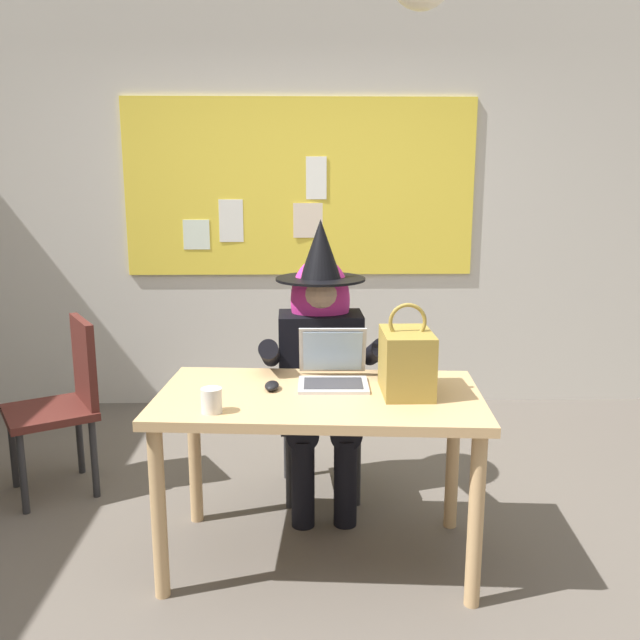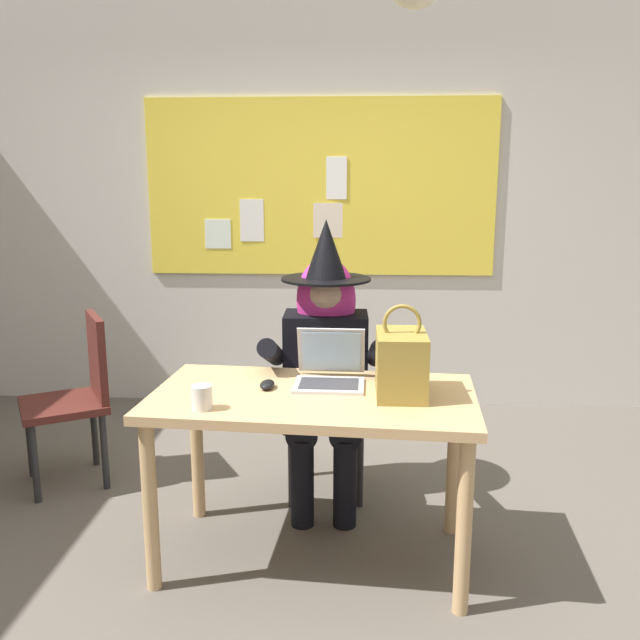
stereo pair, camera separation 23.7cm
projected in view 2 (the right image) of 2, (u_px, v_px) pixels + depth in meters
The scene contains 10 objects.
ground_plane at pixel (294, 559), 2.92m from camera, with size 24.00×24.00×0.00m, color #5B544C.
wall_back_bulletin at pixel (321, 203), 4.69m from camera, with size 6.10×2.29×2.87m.
desk_main at pixel (313, 416), 2.80m from camera, with size 1.38×0.82×0.75m.
chair_at_desk at pixel (325, 397), 3.53m from camera, with size 0.44×0.44×0.88m.
person_costumed at pixel (326, 350), 3.35m from camera, with size 0.60×0.69×1.42m.
laptop at pixel (330, 371), 2.91m from camera, with size 0.30×0.32×0.23m.
computer_mouse at pixel (267, 385), 2.84m from camera, with size 0.06×0.10×0.03m, color black.
handbag at pixel (401, 363), 2.73m from camera, with size 0.20×0.30×0.38m.
coffee_mug at pixel (202, 397), 2.58m from camera, with size 0.08×0.08×0.10m, color silver.
chair_spare_by_window at pixel (78, 390), 3.58m from camera, with size 0.57×0.57×0.91m.
Camera 2 is at (0.26, -2.62, 1.63)m, focal length 37.77 mm.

